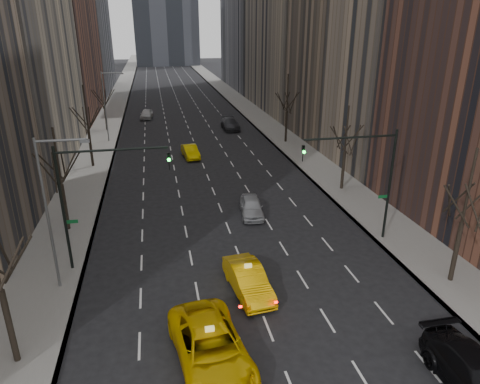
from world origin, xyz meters
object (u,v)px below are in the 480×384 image
taxi_suv (211,348)px  silver_sedan_ahead (251,207)px  parked_suv_black (478,378)px  taxi_sedan (248,280)px

taxi_suv → silver_sedan_ahead: size_ratio=1.50×
taxi_suv → parked_suv_black: bearing=-27.3°
parked_suv_black → taxi_suv: bearing=159.9°
taxi_sedan → silver_sedan_ahead: 10.95m
taxi_suv → silver_sedan_ahead: bearing=63.7°
taxi_suv → parked_suv_black: 11.40m
parked_suv_black → silver_sedan_ahead: bearing=104.7°
taxi_sedan → silver_sedan_ahead: taxi_sedan is taller
taxi_sedan → taxi_suv: bearing=-125.7°
taxi_sedan → parked_suv_black: parked_suv_black is taller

